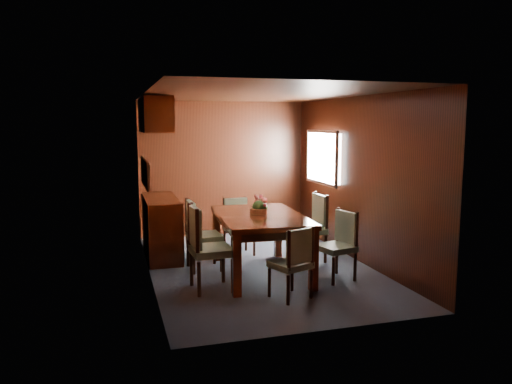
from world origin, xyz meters
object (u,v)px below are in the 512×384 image
object	(u,v)px
sideboard	(161,227)
flower_centerpiece	(259,205)
dining_table	(260,223)
chair_right_near	(340,241)
chair_left_near	(205,243)
chair_head	(294,259)

from	to	relation	value
sideboard	flower_centerpiece	bearing A→B (deg)	-45.96
sideboard	dining_table	bearing A→B (deg)	-47.93
sideboard	chair_right_near	size ratio (longest dim) A/B	1.56
sideboard	chair_left_near	bearing A→B (deg)	-78.66
sideboard	chair_right_near	xyz separation A→B (m)	(2.11, -1.78, 0.05)
dining_table	flower_centerpiece	size ratio (longest dim) A/B	7.31
chair_left_near	sideboard	bearing A→B (deg)	-171.30
chair_right_near	chair_head	xyz separation A→B (m)	(-0.84, -0.56, -0.03)
sideboard	chair_head	size ratio (longest dim) A/B	1.64
chair_right_near	chair_head	world-z (taller)	chair_right_near
dining_table	chair_left_near	distance (m)	0.94
chair_left_near	chair_right_near	size ratio (longest dim) A/B	1.16
sideboard	dining_table	size ratio (longest dim) A/B	0.78
dining_table	chair_left_near	bearing A→B (deg)	-148.89
chair_left_near	chair_head	bearing A→B (deg)	53.96
dining_table	chair_head	bearing A→B (deg)	-81.60
sideboard	flower_centerpiece	xyz separation A→B (m)	(1.18, -1.22, 0.48)
chair_right_near	flower_centerpiece	world-z (taller)	flower_centerpiece
dining_table	flower_centerpiece	world-z (taller)	flower_centerpiece
chair_right_near	dining_table	bearing A→B (deg)	49.36
chair_left_near	chair_head	size ratio (longest dim) A/B	1.22
chair_right_near	chair_head	size ratio (longest dim) A/B	1.05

